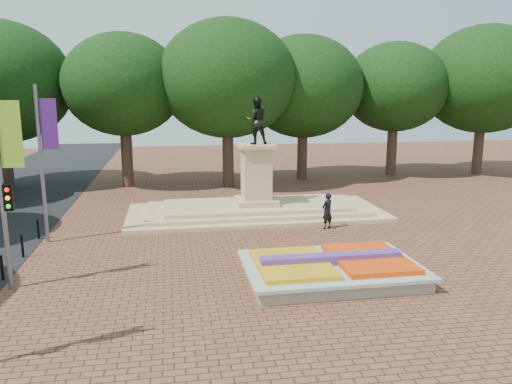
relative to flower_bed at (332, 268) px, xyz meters
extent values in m
plane|color=brown|center=(-1.03, 2.00, -0.38)|extent=(90.00, 90.00, 0.00)
cube|color=gray|center=(-0.03, 0.00, -0.15)|extent=(6.00, 4.00, 0.45)
cube|color=beige|center=(-0.03, 0.00, 0.12)|extent=(6.30, 4.30, 0.12)
cube|color=#EF430D|center=(1.42, 0.00, 0.25)|extent=(2.60, 3.40, 0.22)
cube|color=gold|center=(-1.48, 0.00, 0.24)|extent=(2.60, 3.40, 0.18)
cube|color=#493086|center=(-0.03, 0.00, 0.34)|extent=(5.20, 0.55, 0.38)
cube|color=tan|center=(-1.03, 10.00, -0.28)|extent=(14.00, 6.00, 0.20)
cube|color=tan|center=(-1.03, 10.00, -0.08)|extent=(12.00, 5.00, 0.20)
cube|color=tan|center=(-1.03, 10.00, 0.12)|extent=(10.00, 4.00, 0.20)
cube|color=tan|center=(-1.03, 10.00, 0.37)|extent=(2.20, 2.20, 0.30)
cube|color=tan|center=(-1.03, 10.00, 1.92)|extent=(1.50, 1.50, 2.80)
cube|color=tan|center=(-1.03, 10.00, 3.42)|extent=(1.90, 1.90, 0.20)
imported|color=black|center=(-1.03, 10.00, 4.77)|extent=(1.22, 0.95, 2.50)
cylinder|color=#32221B|center=(-17.03, 20.00, 1.62)|extent=(0.80, 0.80, 4.00)
cylinder|color=#32221B|center=(-9.03, 20.00, 1.62)|extent=(0.80, 0.80, 4.00)
ellipsoid|color=black|center=(-9.03, 20.00, 6.32)|extent=(8.80, 8.80, 7.48)
cylinder|color=#32221B|center=(-2.03, 20.00, 1.62)|extent=(0.80, 0.80, 4.00)
ellipsoid|color=black|center=(-2.03, 20.00, 6.32)|extent=(8.80, 8.80, 7.48)
cylinder|color=#32221B|center=(4.97, 20.00, 1.62)|extent=(0.80, 0.80, 4.00)
ellipsoid|color=black|center=(4.97, 20.00, 6.32)|extent=(8.80, 8.80, 7.48)
cylinder|color=#32221B|center=(11.97, 20.00, 1.62)|extent=(0.80, 0.80, 4.00)
ellipsoid|color=black|center=(11.97, 20.00, 6.32)|extent=(8.80, 8.80, 7.48)
cylinder|color=#32221B|center=(18.97, 20.00, 1.62)|extent=(0.80, 0.80, 4.00)
ellipsoid|color=black|center=(18.97, 20.00, 6.32)|extent=(8.80, 8.80, 7.48)
cylinder|color=slate|center=(-11.23, 1.00, 3.12)|extent=(0.16, 0.16, 7.00)
cube|color=#8FC627|center=(-10.78, 1.00, 4.92)|extent=(0.70, 0.04, 2.20)
cylinder|color=slate|center=(-11.23, 6.50, 3.12)|extent=(0.16, 0.16, 7.00)
cube|color=#4D1B74|center=(-10.78, 6.50, 4.92)|extent=(0.70, 0.04, 2.20)
cube|color=black|center=(-11.03, 1.00, 2.82)|extent=(0.28, 0.18, 0.90)
cylinder|color=black|center=(-11.73, 1.80, 0.07)|extent=(0.10, 0.10, 0.90)
sphere|color=black|center=(-11.73, 1.80, 0.54)|extent=(0.12, 0.12, 0.12)
cylinder|color=black|center=(-11.73, 4.40, 0.07)|extent=(0.10, 0.10, 0.90)
sphere|color=black|center=(-11.73, 4.40, 0.54)|extent=(0.12, 0.12, 0.12)
cylinder|color=black|center=(-11.73, 7.00, 0.07)|extent=(0.10, 0.10, 0.90)
sphere|color=black|center=(-11.73, 7.00, 0.54)|extent=(0.12, 0.12, 0.12)
imported|color=black|center=(1.91, 6.50, 0.52)|extent=(0.78, 0.71, 1.80)
camera|label=1|loc=(-5.69, -16.48, 6.28)|focal=35.00mm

